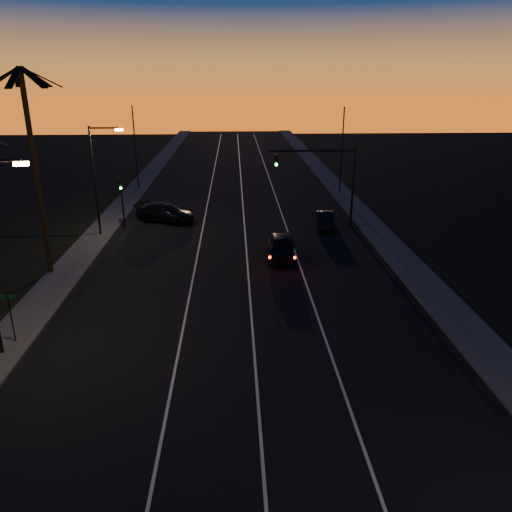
{
  "coord_description": "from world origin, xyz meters",
  "views": [
    {
      "loc": [
        -0.29,
        -0.34,
        12.08
      ],
      "look_at": [
        0.77,
        24.06,
        3.17
      ],
      "focal_mm": 35.0,
      "sensor_mm": 36.0,
      "label": 1
    }
  ],
  "objects_px": {
    "right_car": "(325,220)",
    "cross_car": "(166,213)",
    "lead_car": "(281,247)",
    "signal_mast": "(325,169)"
  },
  "relations": [
    {
      "from": "right_car",
      "to": "cross_car",
      "type": "xyz_separation_m",
      "value": [
        -13.47,
        2.47,
        0.12
      ]
    },
    {
      "from": "cross_car",
      "to": "lead_car",
      "type": "bearing_deg",
      "value": -46.13
    },
    {
      "from": "signal_mast",
      "to": "cross_car",
      "type": "relative_size",
      "value": 1.23
    },
    {
      "from": "right_car",
      "to": "cross_car",
      "type": "relative_size",
      "value": 0.72
    },
    {
      "from": "lead_car",
      "to": "right_car",
      "type": "xyz_separation_m",
      "value": [
        4.28,
        7.08,
        -0.15
      ]
    },
    {
      "from": "lead_car",
      "to": "cross_car",
      "type": "height_order",
      "value": "lead_car"
    },
    {
      "from": "lead_car",
      "to": "right_car",
      "type": "distance_m",
      "value": 8.28
    },
    {
      "from": "lead_car",
      "to": "signal_mast",
      "type": "bearing_deg",
      "value": 61.29
    },
    {
      "from": "signal_mast",
      "to": "right_car",
      "type": "xyz_separation_m",
      "value": [
        0.04,
        -0.66,
        -4.12
      ]
    },
    {
      "from": "lead_car",
      "to": "cross_car",
      "type": "bearing_deg",
      "value": 133.87
    }
  ]
}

